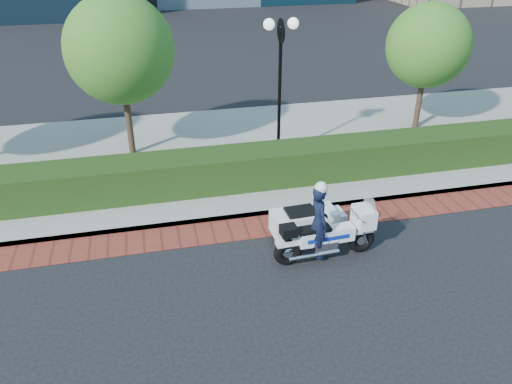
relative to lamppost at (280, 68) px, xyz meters
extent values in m
plane|color=black|center=(-1.00, -5.20, -2.96)|extent=(120.00, 120.00, 0.00)
cube|color=maroon|center=(-1.00, -3.70, -2.95)|extent=(60.00, 1.00, 0.01)
cube|color=gray|center=(-1.00, 0.80, -2.88)|extent=(60.00, 8.00, 0.15)
cube|color=black|center=(-1.00, -1.60, -2.31)|extent=(18.00, 1.20, 1.00)
cylinder|color=black|center=(0.00, 0.00, -2.66)|extent=(0.30, 0.30, 0.30)
cylinder|color=black|center=(0.00, 0.00, -0.81)|extent=(0.10, 0.10, 3.70)
cylinder|color=black|center=(0.00, 0.00, 1.04)|extent=(0.04, 0.70, 0.70)
sphere|color=white|center=(-0.35, 0.00, 1.24)|extent=(0.32, 0.32, 0.32)
sphere|color=white|center=(0.35, 0.00, 1.24)|extent=(0.32, 0.32, 0.32)
cylinder|color=#332319|center=(-4.50, 1.30, -1.72)|extent=(0.20, 0.20, 2.17)
sphere|color=#275B16|center=(-4.50, 1.30, 0.48)|extent=(3.20, 3.20, 3.20)
cylinder|color=#332319|center=(5.50, 1.30, -1.85)|extent=(0.20, 0.20, 1.92)
sphere|color=#275B16|center=(5.50, 1.30, 0.10)|extent=(2.80, 2.80, 2.80)
torus|color=black|center=(-1.25, -5.34, -2.63)|extent=(0.66, 0.23, 0.65)
torus|color=black|center=(0.52, -5.25, -2.63)|extent=(0.66, 0.23, 0.65)
cube|color=white|center=(-0.36, -5.29, -2.35)|extent=(1.29, 0.38, 0.33)
cube|color=silver|center=(-0.41, -5.30, -2.58)|extent=(0.56, 0.42, 0.28)
cube|color=white|center=(0.52, -5.25, -2.02)|extent=(0.42, 0.56, 0.44)
cube|color=silver|center=(0.62, -5.24, -1.68)|extent=(0.15, 0.50, 0.39)
cube|color=black|center=(-0.66, -5.31, -2.15)|extent=(0.75, 0.33, 0.10)
cube|color=black|center=(-1.25, -5.34, -2.07)|extent=(0.36, 0.33, 0.22)
cube|color=white|center=(-0.60, -4.47, -2.47)|extent=(1.56, 0.77, 0.54)
cube|color=black|center=(-0.70, -4.47, -2.17)|extent=(0.71, 0.53, 0.08)
torus|color=black|center=(-0.72, -4.00, -2.71)|extent=(0.50, 0.18, 0.49)
imported|color=black|center=(-0.56, -5.30, -1.96)|extent=(0.44, 0.64, 1.70)
sphere|color=white|center=(-0.56, -5.30, -1.13)|extent=(0.28, 0.28, 0.28)
camera|label=1|loc=(-3.97, -13.94, 3.78)|focal=35.00mm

